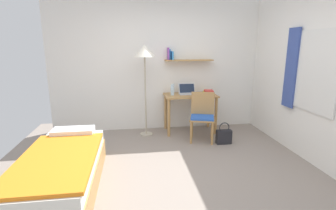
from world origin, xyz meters
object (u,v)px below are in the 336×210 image
Objects in this scene: bed at (62,171)px; desk at (190,102)px; laptop at (187,91)px; water_bottle at (172,90)px; handbag at (224,136)px; book_stack at (208,92)px; desk_chair at (202,115)px; standing_lamp at (145,56)px.

bed is 1.82× the size of desk.
bed is at bearing -134.88° from laptop.
water_bottle is (-0.31, -0.09, 0.05)m from laptop.
desk is 0.99m from handbag.
book_stack is (0.41, -0.12, -0.01)m from laptop.
desk_chair is 0.54m from handbag.
standing_lamp reaches higher than desk.
handbag is (2.45, 1.14, -0.10)m from bed.
desk_chair reaches higher than bed.
book_stack is at bearing -2.04° from water_bottle.
desk_chair is 3.59× the size of book_stack.
bed is at bearing -131.30° from water_bottle.
book_stack is at bearing 2.16° from standing_lamp.
book_stack is at bearing 62.30° from desk_chair.
bed is at bearing -155.10° from handbag.
desk is 0.53m from desk_chair.
book_stack is at bearing 38.00° from bed.
bed is 5.48× the size of laptop.
standing_lamp is at bearing -168.84° from laptop.
desk is 1.27m from standing_lamp.
book_stack is (2.36, 1.84, 0.57)m from bed.
laptop is at bearing 16.70° from water_bottle.
standing_lamp is 7.06× the size of book_stack.
desk_chair is at bearing 33.11° from bed.
book_stack is (1.25, 0.05, -0.71)m from standing_lamp.
desk is 4.78× the size of water_bottle.
laptop is at bearing 105.47° from desk_chair.
desk_chair is 1.50m from standing_lamp.
desk_chair reaches higher than book_stack.
standing_lamp is at bearing -174.45° from desk.
bed is 3.05m from book_stack.
laptop is at bearing 11.16° from standing_lamp.
book_stack is (0.24, 0.46, 0.32)m from desk_chair.
laptop is at bearing 163.60° from book_stack.
desk_chair is at bearing -74.53° from laptop.
desk_chair is 4.10× the size of water_bottle.
book_stack is at bearing 97.60° from handbag.
desk_chair is 0.78m from water_bottle.
bed is 2.54m from desk_chair.
bed is at bearing -136.77° from desk.
desk_chair is 0.62m from book_stack.
standing_lamp is at bearing 58.26° from bed.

